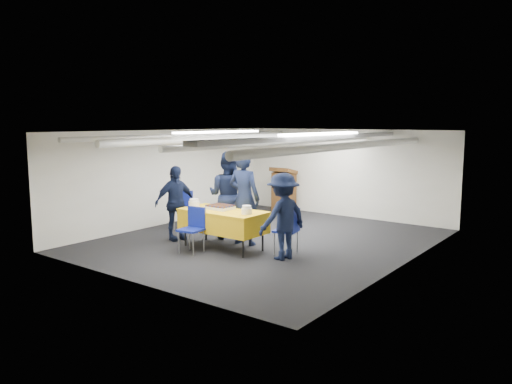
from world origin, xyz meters
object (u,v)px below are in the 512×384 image
sailor_c (175,203)px  chair_right (290,227)px  serving_table (223,221)px  sailor_b (228,195)px  sailor_a (244,198)px  podium (284,190)px  chair_near (194,225)px  sailor_d (283,216)px  sheet_cake (220,207)px  chair_left (184,205)px

sailor_c → chair_right: bearing=-63.5°
serving_table → sailor_b: (-0.47, 0.72, 0.38)m
sailor_a → sailor_b: (-0.60, 0.20, -0.02)m
podium → chair_right: podium is taller
chair_near → sailor_b: size_ratio=0.46×
podium → sailor_c: 4.15m
chair_near → sailor_a: sailor_a is taller
serving_table → podium: 4.30m
sailor_d → podium: bearing=-132.0°
sailor_c → sailor_d: bearing=-71.1°
serving_table → sailor_b: sailor_b is taller
chair_right → sailor_c: size_ratio=0.55×
sheet_cake → podium: (-1.19, 4.04, -0.20)m
podium → sailor_a: (1.43, -3.58, 0.34)m
podium → sailor_d: sailor_d is taller
chair_left → sailor_a: bearing=-10.9°
podium → chair_near: size_ratio=1.44×
sailor_d → chair_near: bearing=-54.8°
serving_table → sheet_cake: sheet_cake is taller
sailor_a → sailor_d: bearing=153.9°
sheet_cake → sailor_d: 1.49m
sheet_cake → sailor_a: bearing=61.9°
chair_near → sailor_b: bearing=99.0°
chair_right → sailor_a: 1.26m
sheet_cake → sailor_d: (1.49, 0.03, -0.02)m
sailor_a → sailor_d: sailor_a is taller
serving_table → sailor_d: size_ratio=1.10×
serving_table → chair_near: bearing=-116.3°
sailor_a → sailor_b: sailor_a is taller
sheet_cake → chair_left: (-1.91, 0.88, -0.28)m
chair_left → sailor_d: bearing=-14.0°
chair_right → sailor_c: (-2.60, -0.48, 0.26)m
chair_right → sailor_a: (-1.18, 0.09, 0.42)m
chair_right → sailor_a: size_ratio=0.46×
sheet_cake → chair_near: size_ratio=0.58×
serving_table → sailor_a: bearing=75.9°
podium → sailor_c: size_ratio=0.79×
serving_table → chair_right: chair_right is taller
sheet_cake → serving_table: bearing=-23.8°
sheet_cake → chair_near: chair_near is taller
sailor_c → chair_near: bearing=-100.1°
sailor_a → sailor_d: (1.24, -0.43, -0.16)m
chair_left → sailor_b: size_ratio=0.46×
chair_left → sailor_a: 2.24m
sailor_b → sailor_d: bearing=146.6°
serving_table → chair_right: (1.31, 0.42, -0.03)m
podium → sailor_a: bearing=-68.2°
sailor_a → sailor_b: 0.63m
chair_right → chair_left: bearing=171.4°
sailor_d → sailor_b: bearing=-94.8°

